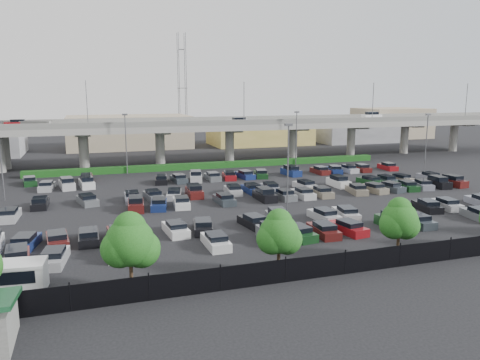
# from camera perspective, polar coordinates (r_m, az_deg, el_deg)

# --- Properties ---
(ground) EXTENTS (280.00, 280.00, 0.00)m
(ground) POSITION_cam_1_polar(r_m,az_deg,el_deg) (63.69, 2.84, -1.94)
(ground) COLOR black
(overpass) EXTENTS (150.00, 13.00, 15.80)m
(overpass) POSITION_cam_1_polar(r_m,az_deg,el_deg) (92.96, -4.37, 6.37)
(overpass) COLOR gray
(overpass) RESTS_ON ground
(hedge) EXTENTS (66.00, 1.60, 1.10)m
(hedge) POSITION_cam_1_polar(r_m,az_deg,el_deg) (86.98, -3.08, 1.83)
(hedge) COLOR #123F12
(hedge) RESTS_ON ground
(fence) EXTENTS (70.00, 0.10, 2.00)m
(fence) POSITION_cam_1_polar(r_m,az_deg,el_deg) (39.59, 17.66, -8.99)
(fence) COLOR black
(fence) RESTS_ON ground
(tree_row) EXTENTS (65.07, 3.66, 5.94)m
(tree_row) POSITION_cam_1_polar(r_m,az_deg,el_deg) (40.39, 17.52, -4.71)
(tree_row) COLOR #332316
(tree_row) RESTS_ON ground
(parked_cars) EXTENTS (63.06, 41.65, 1.67)m
(parked_cars) POSITION_cam_1_polar(r_m,az_deg,el_deg) (60.87, 4.49, -1.97)
(parked_cars) COLOR #541816
(parked_cars) RESTS_ON ground
(light_poles) EXTENTS (66.90, 48.38, 10.30)m
(light_poles) POSITION_cam_1_polar(r_m,az_deg,el_deg) (63.17, -1.26, 3.71)
(light_poles) COLOR #535459
(light_poles) RESTS_ON ground
(distant_buildings) EXTENTS (138.00, 24.00, 9.00)m
(distant_buildings) POSITION_cam_1_polar(r_m,az_deg,el_deg) (125.15, -2.04, 6.01)
(distant_buildings) COLOR gray
(distant_buildings) RESTS_ON ground
(comm_tower) EXTENTS (2.40, 2.40, 30.00)m
(comm_tower) POSITION_cam_1_polar(r_m,az_deg,el_deg) (134.61, -7.05, 11.32)
(comm_tower) COLOR #535459
(comm_tower) RESTS_ON ground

